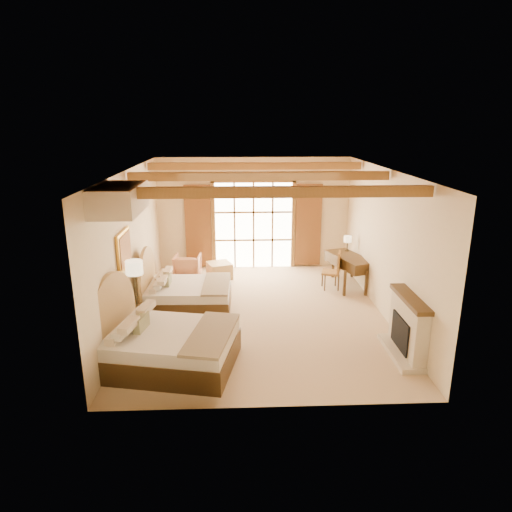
{
  "coord_description": "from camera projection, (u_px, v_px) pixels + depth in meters",
  "views": [
    {
      "loc": [
        -0.48,
        -9.47,
        4.18
      ],
      "look_at": [
        -0.07,
        0.2,
        1.3
      ],
      "focal_mm": 32.0,
      "sensor_mm": 36.0,
      "label": 1
    }
  ],
  "objects": [
    {
      "name": "canopy_valance",
      "position": [
        119.0,
        199.0,
        7.43
      ],
      "size": [
        0.7,
        1.4,
        0.45
      ],
      "primitive_type": "cube",
      "color": "beige",
      "rests_on": "ceiling"
    },
    {
      "name": "floor_lamp",
      "position": [
        135.0,
        272.0,
        8.92
      ],
      "size": [
        0.33,
        0.33,
        1.56
      ],
      "color": "#322A1A",
      "rests_on": "floor"
    },
    {
      "name": "fireplace",
      "position": [
        407.0,
        330.0,
        8.33
      ],
      "size": [
        0.46,
        1.4,
        1.16
      ],
      "color": "#C2AF98",
      "rests_on": "ground"
    },
    {
      "name": "bed_far",
      "position": [
        182.0,
        293.0,
        10.47
      ],
      "size": [
        1.98,
        1.53,
        1.28
      ],
      "rotation": [
        0.0,
        0.0,
        -0.03
      ],
      "color": "#433118",
      "rests_on": "floor"
    },
    {
      "name": "french_doors",
      "position": [
        254.0,
        226.0,
        13.22
      ],
      "size": [
        3.95,
        0.08,
        2.6
      ],
      "color": "white",
      "rests_on": "ground"
    },
    {
      "name": "nightstand",
      "position": [
        142.0,
        320.0,
        9.27
      ],
      "size": [
        0.55,
        0.55,
        0.55
      ],
      "primitive_type": "cube",
      "rotation": [
        0.0,
        0.0,
        0.22
      ],
      "color": "#433118",
      "rests_on": "floor"
    },
    {
      "name": "wall_back",
      "position": [
        253.0,
        214.0,
        13.18
      ],
      "size": [
        5.5,
        0.0,
        5.5
      ],
      "primitive_type": "plane",
      "rotation": [
        1.57,
        0.0,
        0.0
      ],
      "color": "beige",
      "rests_on": "ground"
    },
    {
      "name": "ottoman",
      "position": [
        219.0,
        270.0,
        12.56
      ],
      "size": [
        0.77,
        0.77,
        0.43
      ],
      "primitive_type": "cube",
      "rotation": [
        0.0,
        0.0,
        0.35
      ],
      "color": "tan",
      "rests_on": "floor"
    },
    {
      "name": "wall_right",
      "position": [
        385.0,
        244.0,
        9.94
      ],
      "size": [
        0.0,
        7.0,
        7.0
      ],
      "primitive_type": "plane",
      "rotation": [
        1.57,
        0.0,
        -1.57
      ],
      "color": "beige",
      "rests_on": "ground"
    },
    {
      "name": "bed_near",
      "position": [
        161.0,
        343.0,
        7.98
      ],
      "size": [
        2.51,
        2.07,
        1.45
      ],
      "rotation": [
        0.0,
        0.0,
        -0.2
      ],
      "color": "#433118",
      "rests_on": "floor"
    },
    {
      "name": "desk_chair",
      "position": [
        331.0,
        277.0,
        11.74
      ],
      "size": [
        0.55,
        0.54,
        1.0
      ],
      "rotation": [
        0.0,
        0.0,
        -0.29
      ],
      "color": "#956235",
      "rests_on": "floor"
    },
    {
      "name": "desk_lamp",
      "position": [
        348.0,
        240.0,
        12.2
      ],
      "size": [
        0.2,
        0.2,
        0.41
      ],
      "color": "#322A1A",
      "rests_on": "desk"
    },
    {
      "name": "desk",
      "position": [
        349.0,
        270.0,
        11.9
      ],
      "size": [
        1.1,
        1.64,
        0.81
      ],
      "rotation": [
        0.0,
        0.0,
        0.33
      ],
      "color": "#433118",
      "rests_on": "floor"
    },
    {
      "name": "wall_left",
      "position": [
        131.0,
        247.0,
        9.71
      ],
      "size": [
        0.0,
        7.0,
        7.0
      ],
      "primitive_type": "plane",
      "rotation": [
        1.57,
        0.0,
        1.57
      ],
      "color": "beige",
      "rests_on": "ground"
    },
    {
      "name": "painting",
      "position": [
        124.0,
        249.0,
        8.95
      ],
      "size": [
        0.06,
        0.95,
        0.75
      ],
      "color": "gold",
      "rests_on": "wall_left"
    },
    {
      "name": "armchair",
      "position": [
        187.0,
        266.0,
        12.56
      ],
      "size": [
        0.74,
        0.76,
        0.65
      ],
      "primitive_type": "imported",
      "rotation": [
        0.0,
        0.0,
        -3.2
      ],
      "color": "tan",
      "rests_on": "floor"
    },
    {
      "name": "floor",
      "position": [
        259.0,
        314.0,
        10.28
      ],
      "size": [
        7.0,
        7.0,
        0.0
      ],
      "primitive_type": "plane",
      "color": "tan",
      "rests_on": "ground"
    },
    {
      "name": "ceiling_beams",
      "position": [
        260.0,
        176.0,
        9.4
      ],
      "size": [
        5.39,
        4.6,
        0.18
      ],
      "primitive_type": null,
      "color": "olive",
      "rests_on": "ceiling"
    },
    {
      "name": "ceiling",
      "position": [
        260.0,
        170.0,
        9.37
      ],
      "size": [
        7.0,
        7.0,
        0.0
      ],
      "primitive_type": "plane",
      "rotation": [
        3.14,
        0.0,
        0.0
      ],
      "color": "#BC7239",
      "rests_on": "ground"
    }
  ]
}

